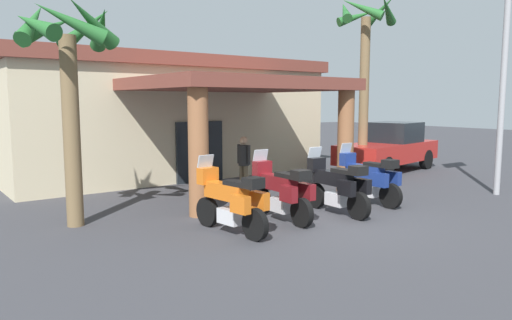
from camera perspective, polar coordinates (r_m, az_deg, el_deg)
The scene contains 11 objects.
ground_plane at distance 11.59m, azimuth 8.77°, elevation -6.98°, with size 80.00×80.00×0.00m, color #38383D.
motel_building at distance 19.53m, azimuth -11.69°, elevation 5.25°, with size 12.45×12.26×4.40m.
motorcycle_orange at distance 10.13m, azimuth -3.02°, elevation -4.88°, with size 0.83×2.21×1.61m.
motorcycle_maroon at distance 11.21m, azimuth 3.04°, elevation -3.73°, with size 0.70×2.21×1.61m.
motorcycle_black at distance 12.03m, azimuth 9.62°, elevation -3.08°, with size 0.71×2.21×1.61m.
motorcycle_blue at distance 13.40m, azimuth 13.26°, elevation -2.14°, with size 0.71×2.21×1.61m.
pedestrian at distance 14.41m, azimuth -1.47°, elevation -0.08°, with size 0.32×0.52×1.74m.
pickup_truck_red at distance 19.94m, azimuth 15.56°, elevation 1.41°, with size 5.48×2.95×1.95m.
palm_tree_roadside at distance 11.30m, azimuth -21.45°, elevation 11.17°, with size 2.23×2.24×5.03m.
palm_tree_near_portico at distance 18.65m, azimuth 12.85°, elevation 12.79°, with size 2.35×2.38×6.72m.
roadside_sign at distance 16.08m, azimuth 27.65°, elevation 14.05°, with size 1.40×0.18×7.51m.
Camera 1 is at (-7.75, -8.15, 2.77)m, focal length 33.63 mm.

